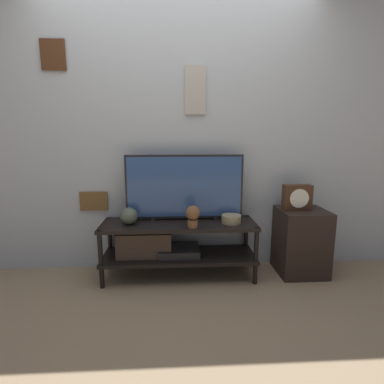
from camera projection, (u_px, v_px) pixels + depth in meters
The scene contains 9 objects.
ground_plane at pixel (180, 290), 2.50m from camera, with size 12.00×12.00×0.00m, color #997F60.
wall_back at pixel (178, 126), 2.76m from camera, with size 6.40×0.08×2.70m.
media_console at pixel (167, 243), 2.69m from camera, with size 1.37×0.43×0.51m.
television at pixel (185, 187), 2.70m from camera, with size 1.06×0.05×0.60m.
vase_wide_bowl at pixel (231, 219), 2.65m from camera, with size 0.17×0.17×0.07m.
vase_round_glass at pixel (129, 216), 2.60m from camera, with size 0.15×0.15×0.15m.
decorative_bust at pixel (193, 215), 2.50m from camera, with size 0.12×0.12×0.19m.
side_table at pixel (301, 241), 2.77m from camera, with size 0.42×0.41×0.60m.
mantel_clock at pixel (297, 197), 2.71m from camera, with size 0.25×0.11×0.23m.
Camera 1 is at (-0.03, -2.31, 1.27)m, focal length 28.00 mm.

